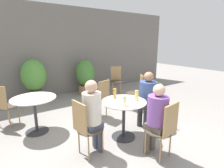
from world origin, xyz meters
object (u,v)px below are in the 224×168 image
object	(u,v)px
cafe_table_near	(124,110)
bistro_chair_4	(138,89)
bistro_chair_0	(85,125)
potted_plant_0	(34,77)
cafe_table_far	(34,106)
seated_person_2	(147,95)
bistro_chair_1	(165,127)
bistro_chair_3	(3,103)
bistro_chair_5	(116,78)
potted_plant_1	(85,76)
seated_person_0	(93,111)
seated_person_1	(157,114)
beer_glass_1	(125,101)
bistro_chair_2	(151,100)
beer_glass_0	(115,93)
beer_glass_2	(137,95)
bistro_chair_6	(101,96)

from	to	relation	value
cafe_table_near	bistro_chair_4	size ratio (longest dim) A/B	0.88
bistro_chair_0	potted_plant_0	distance (m)	3.19
cafe_table_far	seated_person_2	bearing A→B (deg)	-27.33
bistro_chair_1	bistro_chair_3	world-z (taller)	same
bistro_chair_5	potted_plant_1	distance (m)	1.11
bistro_chair_1	potted_plant_1	size ratio (longest dim) A/B	0.78
bistro_chair_0	bistro_chair_3	xyz separation A→B (m)	(-1.01, 1.89, 0.00)
bistro_chair_3	seated_person_0	size ratio (longest dim) A/B	0.76
bistro_chair_1	seated_person_1	xyz separation A→B (m)	(-0.02, 0.16, 0.16)
bistro_chair_5	beer_glass_1	size ratio (longest dim) A/B	5.30
bistro_chair_2	beer_glass_1	bearing A→B (deg)	-80.35
bistro_chair_0	bistro_chair_3	bearing A→B (deg)	20.32
bistro_chair_2	bistro_chair_5	world-z (taller)	same
bistro_chair_3	potted_plant_0	distance (m)	1.58
bistro_chair_4	beer_glass_1	xyz separation A→B (m)	(-1.38, -1.16, 0.27)
cafe_table_near	potted_plant_0	bearing A→B (deg)	108.04
seated_person_0	potted_plant_0	xyz separation A→B (m)	(-0.28, 3.16, 0.04)
seated_person_2	potted_plant_0	world-z (taller)	potted_plant_0
bistro_chair_2	potted_plant_1	bearing A→B (deg)	176.13
seated_person_1	beer_glass_0	world-z (taller)	seated_person_1
cafe_table_near	potted_plant_0	distance (m)	3.22
bistro_chair_3	beer_glass_2	bearing A→B (deg)	-176.27
bistro_chair_6	beer_glass_2	xyz separation A→B (m)	(0.13, -1.08, 0.28)
beer_glass_0	bistro_chair_6	bearing A→B (deg)	79.87
bistro_chair_0	cafe_table_near	bearing A→B (deg)	-90.00
bistro_chair_2	seated_person_0	xyz separation A→B (m)	(-1.59, -0.22, 0.19)
bistro_chair_0	potted_plant_1	bearing A→B (deg)	-33.70
seated_person_0	bistro_chair_3	bearing A→B (deg)	24.12
bistro_chair_4	beer_glass_2	xyz separation A→B (m)	(-1.01, -1.06, 0.28)
seated_person_0	beer_glass_0	bearing A→B (deg)	-71.14
seated_person_1	seated_person_2	xyz separation A→B (m)	(0.62, 0.81, -0.00)
seated_person_0	beer_glass_0	size ratio (longest dim) A/B	6.42
cafe_table_far	bistro_chair_3	distance (m)	0.79
bistro_chair_3	beer_glass_2	world-z (taller)	bistro_chair_3
bistro_chair_1	bistro_chair_3	xyz separation A→B (m)	(-2.00, 2.65, 0.00)
cafe_table_near	bistro_chair_1	world-z (taller)	bistro_chair_1
bistro_chair_2	seated_person_0	bearing A→B (deg)	-90.00
seated_person_1	beer_glass_1	world-z (taller)	seated_person_1
cafe_table_near	seated_person_1	xyz separation A→B (m)	(0.10, -0.72, 0.15)
bistro_chair_1	beer_glass_0	world-z (taller)	bistro_chair_1
cafe_table_far	potted_plant_1	xyz separation A→B (m)	(2.04, 1.89, 0.09)
bistro_chair_6	seated_person_0	world-z (taller)	seated_person_0
bistro_chair_6	cafe_table_far	bearing A→B (deg)	-24.65
bistro_chair_1	beer_glass_0	bearing A→B (deg)	-89.54
bistro_chair_6	beer_glass_1	xyz separation A→B (m)	(-0.23, -1.19, 0.27)
bistro_chair_1	potted_plant_1	world-z (taller)	potted_plant_1
cafe_table_near	seated_person_1	world-z (taller)	seated_person_1
cafe_table_near	bistro_chair_4	world-z (taller)	bistro_chair_4
cafe_table_near	bistro_chair_3	bearing A→B (deg)	136.69
beer_glass_0	cafe_table_near	bearing A→B (deg)	-80.11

